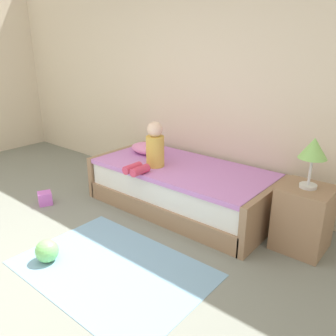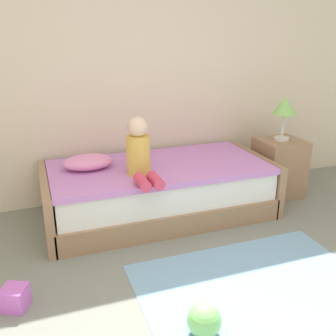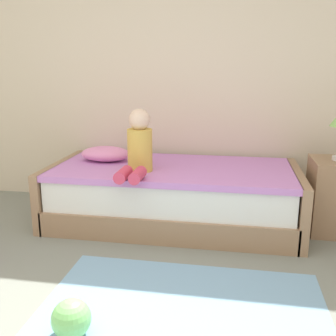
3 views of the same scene
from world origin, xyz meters
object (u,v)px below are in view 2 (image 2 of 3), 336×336
(child_figure, at_px, (140,153))
(toy_ball, at_px, (204,320))
(nightstand, at_px, (279,167))
(pillow, at_px, (88,162))
(table_lamp, at_px, (285,108))
(bed, at_px, (159,190))
(toy_block, at_px, (15,298))

(child_figure, height_order, toy_ball, child_figure)
(nightstand, height_order, pillow, pillow)
(table_lamp, bearing_deg, nightstand, 63.43)
(table_lamp, relative_size, toy_ball, 2.24)
(bed, bearing_deg, child_figure, -136.60)
(bed, distance_m, pillow, 0.71)
(table_lamp, bearing_deg, toy_block, -159.11)
(bed, bearing_deg, pillow, 170.98)
(table_lamp, distance_m, pillow, 2.02)
(toy_block, bearing_deg, bed, 36.98)
(table_lamp, relative_size, child_figure, 0.88)
(bed, height_order, toy_ball, bed)
(child_figure, height_order, pillow, child_figure)
(nightstand, bearing_deg, table_lamp, -116.57)
(child_figure, relative_size, toy_ball, 2.54)
(table_lamp, xyz_separation_m, toy_block, (-2.63, -1.01, -0.86))
(bed, xyz_separation_m, child_figure, (-0.24, -0.23, 0.46))
(bed, xyz_separation_m, pillow, (-0.63, 0.10, 0.32))
(bed, height_order, table_lamp, table_lamp)
(toy_ball, bearing_deg, child_figure, 89.39)
(nightstand, xyz_separation_m, toy_ball, (-1.61, -1.62, -0.20))
(toy_ball, xyz_separation_m, toy_block, (-1.03, 0.61, -0.03))
(toy_ball, bearing_deg, toy_block, 149.24)
(pillow, xyz_separation_m, toy_block, (-0.65, -1.07, -0.49))
(bed, bearing_deg, nightstand, 1.62)
(nightstand, height_order, table_lamp, table_lamp)
(bed, relative_size, toy_block, 14.16)
(table_lamp, relative_size, toy_block, 3.02)
(nightstand, xyz_separation_m, child_figure, (-1.59, -0.27, 0.40))
(bed, relative_size, nightstand, 3.52)
(table_lamp, xyz_separation_m, toy_ball, (-1.61, -1.62, -0.84))
(toy_ball, bearing_deg, nightstand, 45.21)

